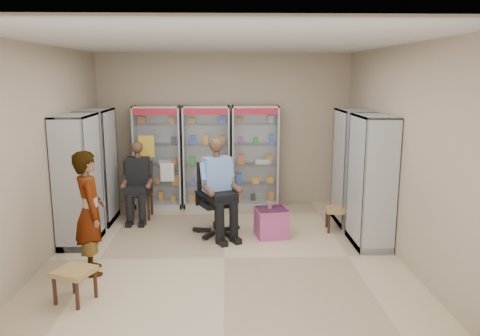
{
  "coord_description": "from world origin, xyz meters",
  "views": [
    {
      "loc": [
        0.04,
        -6.33,
        2.59
      ],
      "look_at": [
        0.25,
        0.7,
        1.18
      ],
      "focal_mm": 35.0,
      "sensor_mm": 36.0,
      "label": 1
    }
  ],
  "objects_px": {
    "woven_stool_b": "(75,285)",
    "office_chair": "(216,199)",
    "cabinet_back_left": "(158,157)",
    "cabinet_right_far": "(352,167)",
    "cabinet_left_near": "(78,180)",
    "cabinet_left_far": "(98,167)",
    "standing_man": "(90,213)",
    "cabinet_back_mid": "(207,157)",
    "pink_trunk": "(271,223)",
    "cabinet_back_right": "(255,157)",
    "seated_shopkeeper": "(216,190)",
    "cabinet_right_near": "(371,181)",
    "wooden_chair": "(140,193)"
  },
  "relations": [
    {
      "from": "woven_stool_b",
      "to": "office_chair",
      "type": "bearing_deg",
      "value": 55.51
    },
    {
      "from": "cabinet_back_left",
      "to": "cabinet_right_far",
      "type": "bearing_deg",
      "value": -17.75
    },
    {
      "from": "cabinet_left_near",
      "to": "office_chair",
      "type": "xyz_separation_m",
      "value": [
        2.1,
        0.37,
        -0.41
      ]
    },
    {
      "from": "cabinet_back_left",
      "to": "cabinet_left_far",
      "type": "height_order",
      "value": "same"
    },
    {
      "from": "woven_stool_b",
      "to": "standing_man",
      "type": "height_order",
      "value": "standing_man"
    },
    {
      "from": "cabinet_right_far",
      "to": "cabinet_back_mid",
      "type": "bearing_deg",
      "value": 66.35
    },
    {
      "from": "cabinet_back_left",
      "to": "pink_trunk",
      "type": "height_order",
      "value": "cabinet_back_left"
    },
    {
      "from": "cabinet_back_left",
      "to": "cabinet_back_right",
      "type": "distance_m",
      "value": 1.9
    },
    {
      "from": "cabinet_right_far",
      "to": "seated_shopkeeper",
      "type": "relative_size",
      "value": 1.33
    },
    {
      "from": "cabinet_back_left",
      "to": "cabinet_back_mid",
      "type": "xyz_separation_m",
      "value": [
        0.95,
        0.0,
        0.0
      ]
    },
    {
      "from": "cabinet_back_right",
      "to": "seated_shopkeeper",
      "type": "xyz_separation_m",
      "value": [
        -0.73,
        -1.71,
        -0.25
      ]
    },
    {
      "from": "pink_trunk",
      "to": "standing_man",
      "type": "distance_m",
      "value": 2.89
    },
    {
      "from": "woven_stool_b",
      "to": "cabinet_left_far",
      "type": "bearing_deg",
      "value": 99.49
    },
    {
      "from": "woven_stool_b",
      "to": "cabinet_right_far",
      "type": "bearing_deg",
      "value": 35.78
    },
    {
      "from": "cabinet_left_near",
      "to": "seated_shopkeeper",
      "type": "bearing_deg",
      "value": 98.64
    },
    {
      "from": "cabinet_right_far",
      "to": "cabinet_left_far",
      "type": "height_order",
      "value": "same"
    },
    {
      "from": "cabinet_right_near",
      "to": "cabinet_left_near",
      "type": "height_order",
      "value": "same"
    },
    {
      "from": "cabinet_back_left",
      "to": "cabinet_left_far",
      "type": "distance_m",
      "value": 1.32
    },
    {
      "from": "cabinet_back_left",
      "to": "standing_man",
      "type": "distance_m",
      "value": 3.18
    },
    {
      "from": "office_chair",
      "to": "seated_shopkeeper",
      "type": "xyz_separation_m",
      "value": [
        -0.0,
        -0.05,
        0.16
      ]
    },
    {
      "from": "cabinet_back_mid",
      "to": "office_chair",
      "type": "distance_m",
      "value": 1.72
    },
    {
      "from": "cabinet_back_right",
      "to": "wooden_chair",
      "type": "bearing_deg",
      "value": -161.25
    },
    {
      "from": "cabinet_right_near",
      "to": "cabinet_back_mid",
      "type": "bearing_deg",
      "value": 49.16
    },
    {
      "from": "cabinet_left_far",
      "to": "pink_trunk",
      "type": "xyz_separation_m",
      "value": [
        2.99,
        -0.9,
        -0.77
      ]
    },
    {
      "from": "cabinet_back_right",
      "to": "cabinet_right_near",
      "type": "xyz_separation_m",
      "value": [
        1.63,
        -2.23,
        0.0
      ]
    },
    {
      "from": "cabinet_back_mid",
      "to": "standing_man",
      "type": "bearing_deg",
      "value": -113.97
    },
    {
      "from": "woven_stool_b",
      "to": "cabinet_back_mid",
      "type": "bearing_deg",
      "value": 70.99
    },
    {
      "from": "standing_man",
      "to": "cabinet_right_near",
      "type": "bearing_deg",
      "value": -98.54
    },
    {
      "from": "cabinet_right_near",
      "to": "office_chair",
      "type": "relative_size",
      "value": 1.69
    },
    {
      "from": "cabinet_left_far",
      "to": "cabinet_left_near",
      "type": "distance_m",
      "value": 1.1
    },
    {
      "from": "cabinet_back_right",
      "to": "cabinet_right_far",
      "type": "height_order",
      "value": "same"
    },
    {
      "from": "cabinet_back_mid",
      "to": "woven_stool_b",
      "type": "distance_m",
      "value": 4.28
    },
    {
      "from": "cabinet_back_left",
      "to": "wooden_chair",
      "type": "height_order",
      "value": "cabinet_back_left"
    },
    {
      "from": "cabinet_right_near",
      "to": "seated_shopkeeper",
      "type": "relative_size",
      "value": 1.33
    },
    {
      "from": "office_chair",
      "to": "woven_stool_b",
      "type": "distance_m",
      "value": 2.84
    },
    {
      "from": "pink_trunk",
      "to": "cabinet_back_mid",
      "type": "bearing_deg",
      "value": 121.3
    },
    {
      "from": "cabinet_back_left",
      "to": "seated_shopkeeper",
      "type": "relative_size",
      "value": 1.33
    },
    {
      "from": "office_chair",
      "to": "pink_trunk",
      "type": "relative_size",
      "value": 2.45
    },
    {
      "from": "cabinet_back_left",
      "to": "cabinet_left_near",
      "type": "distance_m",
      "value": 2.23
    },
    {
      "from": "seated_shopkeeper",
      "to": "standing_man",
      "type": "bearing_deg",
      "value": -162.81
    },
    {
      "from": "cabinet_left_far",
      "to": "wooden_chair",
      "type": "bearing_deg",
      "value": 106.39
    },
    {
      "from": "office_chair",
      "to": "standing_man",
      "type": "height_order",
      "value": "standing_man"
    },
    {
      "from": "seated_shopkeeper",
      "to": "standing_man",
      "type": "height_order",
      "value": "standing_man"
    },
    {
      "from": "office_chair",
      "to": "woven_stool_b",
      "type": "height_order",
      "value": "office_chair"
    },
    {
      "from": "cabinet_right_near",
      "to": "seated_shopkeeper",
      "type": "height_order",
      "value": "cabinet_right_near"
    },
    {
      "from": "cabinet_right_far",
      "to": "wooden_chair",
      "type": "bearing_deg",
      "value": 83.96
    },
    {
      "from": "seated_shopkeeper",
      "to": "cabinet_back_right",
      "type": "bearing_deg",
      "value": 42.53
    },
    {
      "from": "cabinet_back_left",
      "to": "cabinet_right_near",
      "type": "height_order",
      "value": "same"
    },
    {
      "from": "woven_stool_b",
      "to": "standing_man",
      "type": "relative_size",
      "value": 0.24
    },
    {
      "from": "cabinet_back_mid",
      "to": "seated_shopkeeper",
      "type": "xyz_separation_m",
      "value": [
        0.22,
        -1.71,
        -0.25
      ]
    }
  ]
}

